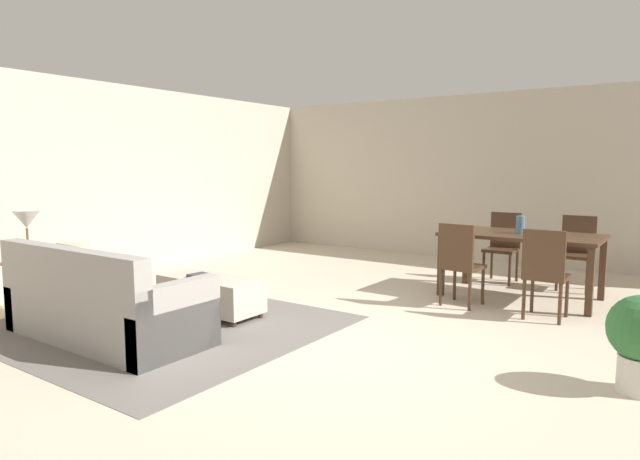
{
  "coord_description": "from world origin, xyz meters",
  "views": [
    {
      "loc": [
        2.44,
        -3.84,
        1.53
      ],
      "look_at": [
        -1.14,
        1.27,
        0.81
      ],
      "focal_mm": 30.68,
      "sensor_mm": 36.0,
      "label": 1
    }
  ],
  "objects_px": {
    "ottoman_table": "(211,293)",
    "table_lamp": "(26,222)",
    "dining_chair_far_left": "(503,243)",
    "dining_chair_far_right": "(577,248)",
    "vase_centerpiece": "(520,225)",
    "side_table": "(30,273)",
    "dining_table": "(521,241)",
    "dining_chair_near_right": "(545,269)",
    "book_on_ottoman": "(202,276)",
    "dining_chair_near_left": "(459,260)",
    "couch": "(102,307)"
  },
  "relations": [
    {
      "from": "dining_chair_far_right",
      "to": "dining_chair_near_left",
      "type": "bearing_deg",
      "value": -117.61
    },
    {
      "from": "ottoman_table",
      "to": "dining_chair_far_right",
      "type": "height_order",
      "value": "dining_chair_far_right"
    },
    {
      "from": "dining_chair_near_right",
      "to": "vase_centerpiece",
      "type": "height_order",
      "value": "vase_centerpiece"
    },
    {
      "from": "table_lamp",
      "to": "dining_chair_near_right",
      "type": "distance_m",
      "value": 5.24
    },
    {
      "from": "ottoman_table",
      "to": "dining_chair_near_right",
      "type": "distance_m",
      "value": 3.4
    },
    {
      "from": "couch",
      "to": "book_on_ottoman",
      "type": "relative_size",
      "value": 7.61
    },
    {
      "from": "couch",
      "to": "dining_chair_far_left",
      "type": "relative_size",
      "value": 2.15
    },
    {
      "from": "dining_table",
      "to": "vase_centerpiece",
      "type": "bearing_deg",
      "value": 164.71
    },
    {
      "from": "table_lamp",
      "to": "ottoman_table",
      "type": "bearing_deg",
      "value": 36.8
    },
    {
      "from": "couch",
      "to": "dining_chair_near_left",
      "type": "distance_m",
      "value": 3.65
    },
    {
      "from": "side_table",
      "to": "couch",
      "type": "bearing_deg",
      "value": -1.08
    },
    {
      "from": "book_on_ottoman",
      "to": "dining_chair_near_right",
      "type": "bearing_deg",
      "value": 31.77
    },
    {
      "from": "side_table",
      "to": "dining_chair_near_left",
      "type": "xyz_separation_m",
      "value": [
        3.46,
        2.9,
        0.07
      ]
    },
    {
      "from": "couch",
      "to": "book_on_ottoman",
      "type": "bearing_deg",
      "value": 83.19
    },
    {
      "from": "couch",
      "to": "dining_chair_far_right",
      "type": "height_order",
      "value": "dining_chair_far_right"
    },
    {
      "from": "dining_chair_far_right",
      "to": "book_on_ottoman",
      "type": "bearing_deg",
      "value": -129.56
    },
    {
      "from": "ottoman_table",
      "to": "side_table",
      "type": "height_order",
      "value": "side_table"
    },
    {
      "from": "dining_chair_far_left",
      "to": "couch",
      "type": "bearing_deg",
      "value": -115.38
    },
    {
      "from": "table_lamp",
      "to": "book_on_ottoman",
      "type": "relative_size",
      "value": 2.02
    },
    {
      "from": "dining_table",
      "to": "dining_chair_far_right",
      "type": "bearing_deg",
      "value": 63.25
    },
    {
      "from": "dining_chair_far_left",
      "to": "vase_centerpiece",
      "type": "bearing_deg",
      "value": -62.38
    },
    {
      "from": "side_table",
      "to": "dining_table",
      "type": "height_order",
      "value": "dining_table"
    },
    {
      "from": "couch",
      "to": "dining_chair_near_right",
      "type": "xyz_separation_m",
      "value": [
        3.07,
        2.89,
        0.23
      ]
    },
    {
      "from": "ottoman_table",
      "to": "table_lamp",
      "type": "distance_m",
      "value": 1.99
    },
    {
      "from": "side_table",
      "to": "table_lamp",
      "type": "height_order",
      "value": "table_lamp"
    },
    {
      "from": "dining_table",
      "to": "dining_chair_far_left",
      "type": "height_order",
      "value": "dining_chair_far_left"
    },
    {
      "from": "vase_centerpiece",
      "to": "couch",
      "type": "bearing_deg",
      "value": -124.76
    },
    {
      "from": "dining_chair_far_right",
      "to": "vase_centerpiece",
      "type": "bearing_deg",
      "value": -118.01
    },
    {
      "from": "dining_table",
      "to": "ottoman_table",
      "type": "bearing_deg",
      "value": -132.98
    },
    {
      "from": "side_table",
      "to": "dining_chair_near_left",
      "type": "relative_size",
      "value": 0.62
    },
    {
      "from": "dining_chair_far_left",
      "to": "dining_chair_far_right",
      "type": "xyz_separation_m",
      "value": [
        0.9,
        0.06,
        0.0
      ]
    },
    {
      "from": "dining_table",
      "to": "vase_centerpiece",
      "type": "xyz_separation_m",
      "value": [
        -0.02,
        0.01,
        0.19
      ]
    },
    {
      "from": "side_table",
      "to": "vase_centerpiece",
      "type": "distance_m",
      "value": 5.39
    },
    {
      "from": "dining_chair_near_left",
      "to": "dining_chair_near_right",
      "type": "bearing_deg",
      "value": -2.22
    },
    {
      "from": "dining_chair_far_left",
      "to": "book_on_ottoman",
      "type": "bearing_deg",
      "value": -120.23
    },
    {
      "from": "dining_table",
      "to": "dining_chair_near_right",
      "type": "bearing_deg",
      "value": -61.45
    },
    {
      "from": "table_lamp",
      "to": "dining_chair_near_right",
      "type": "height_order",
      "value": "table_lamp"
    },
    {
      "from": "dining_table",
      "to": "dining_chair_far_left",
      "type": "xyz_separation_m",
      "value": [
        -0.45,
        0.83,
        -0.15
      ]
    },
    {
      "from": "table_lamp",
      "to": "dining_chair_near_left",
      "type": "xyz_separation_m",
      "value": [
        3.46,
        2.9,
        -0.46
      ]
    },
    {
      "from": "dining_chair_far_left",
      "to": "vase_centerpiece",
      "type": "relative_size",
      "value": 4.52
    },
    {
      "from": "table_lamp",
      "to": "book_on_ottoman",
      "type": "height_order",
      "value": "table_lamp"
    },
    {
      "from": "dining_chair_far_left",
      "to": "vase_centerpiece",
      "type": "height_order",
      "value": "vase_centerpiece"
    },
    {
      "from": "dining_chair_near_left",
      "to": "dining_chair_far_left",
      "type": "distance_m",
      "value": 1.64
    },
    {
      "from": "dining_table",
      "to": "book_on_ottoman",
      "type": "relative_size",
      "value": 6.67
    },
    {
      "from": "ottoman_table",
      "to": "vase_centerpiece",
      "type": "relative_size",
      "value": 5.54
    },
    {
      "from": "dining_chair_far_left",
      "to": "dining_chair_far_right",
      "type": "distance_m",
      "value": 0.9
    },
    {
      "from": "dining_chair_near_left",
      "to": "dining_chair_far_left",
      "type": "bearing_deg",
      "value": 90.44
    },
    {
      "from": "side_table",
      "to": "dining_chair_far_right",
      "type": "relative_size",
      "value": 0.62
    },
    {
      "from": "dining_chair_far_right",
      "to": "book_on_ottoman",
      "type": "relative_size",
      "value": 3.54
    },
    {
      "from": "dining_table",
      "to": "dining_chair_far_left",
      "type": "distance_m",
      "value": 0.96
    }
  ]
}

